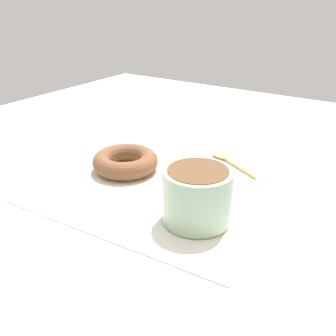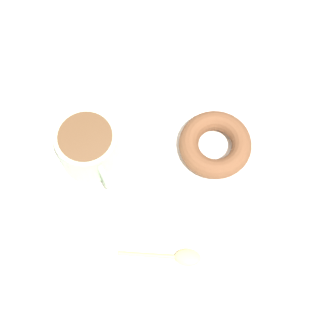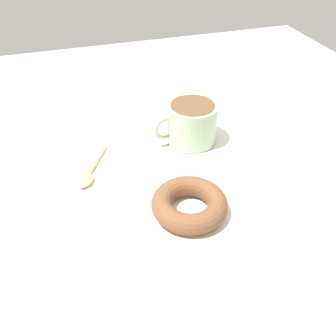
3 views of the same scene
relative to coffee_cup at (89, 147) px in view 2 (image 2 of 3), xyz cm
name	(u,v)px [view 2 (image 2 of 3)]	position (x,y,z in cm)	size (l,w,h in cm)	color
ground_plane	(167,189)	(-8.66, -8.13, -4.89)	(120.00, 120.00, 2.00)	#99A8B7
napkin	(168,173)	(-6.96, -9.01, -3.74)	(33.44, 33.44, 0.30)	white
coffee_cup	(89,147)	(0.00, 0.00, 0.00)	(11.39, 8.64, 6.91)	#9EB793
donut	(215,145)	(-6.32, -16.82, -2.16)	(10.55, 10.55, 2.87)	brown
spoon	(178,257)	(-18.70, -5.04, -3.19)	(6.72, 10.61, 0.90)	#D8B772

